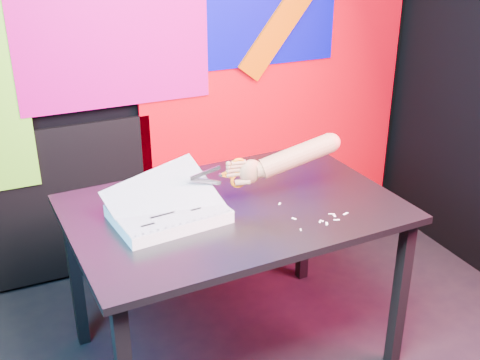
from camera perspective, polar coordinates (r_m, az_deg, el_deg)
name	(u,v)px	position (r m, az deg, el deg)	size (l,w,h in m)	color
room	(316,102)	(1.76, 7.22, 7.34)	(3.01, 3.01, 2.71)	black
backdrop	(178,96)	(3.18, -5.94, 7.89)	(2.88, 0.05, 2.08)	#E5000F
work_table	(234,223)	(2.49, -0.61, -4.07)	(1.36, 0.94, 0.75)	black
printout_stack	(168,213)	(2.35, -6.82, -3.13)	(0.47, 0.35, 0.22)	white
scissors	(234,173)	(2.40, -0.53, 0.62)	(0.23, 0.04, 0.13)	#ADADAD
hand_forearm	(289,158)	(2.45, 4.68, 2.07)	(0.47, 0.13, 0.18)	#B17958
paper_clippings	(321,217)	(2.39, 7.69, -3.52)	(0.25, 0.25, 0.00)	white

